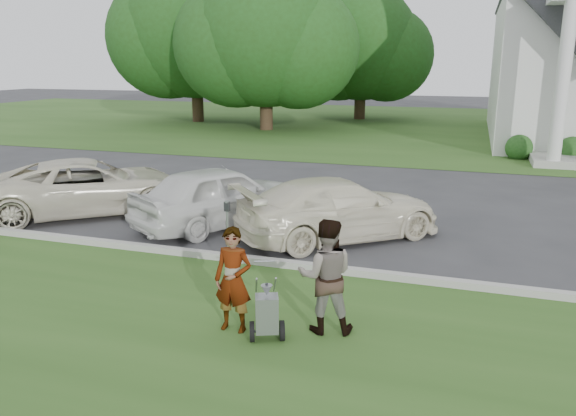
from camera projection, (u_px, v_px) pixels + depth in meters
The scene contains 14 objects.
ground at pixel (260, 276), 10.59m from camera, with size 120.00×120.00×0.00m, color #333335.
grass_strip at pixel (183, 351), 7.83m from camera, with size 80.00×7.00×0.01m, color #2C4F1B.
church_lawn at pixel (413, 125), 35.41m from camera, with size 80.00×30.00×0.01m, color #2C4F1B.
curb at pixel (270, 262), 11.07m from camera, with size 80.00×0.18×0.15m, color #9E9E93.
tree_left at pixel (265, 40), 31.92m from camera, with size 10.63×8.40×9.71m.
tree_far at pixel (195, 33), 36.34m from camera, with size 11.64×9.20×10.73m.
tree_back at pixel (361, 49), 38.17m from camera, with size 9.61×7.60×8.89m.
striping_cart at pixel (267, 315), 8.04m from camera, with size 0.76×1.07×0.93m.
person_left at pixel (233, 281), 8.24m from camera, with size 0.58×0.38×1.59m, color #999999.
person_right at pixel (326, 277), 8.20m from camera, with size 0.84×0.66×1.73m, color #999999.
parking_meter_near at pixel (228, 227), 10.60m from camera, with size 0.10×0.09×1.39m.
car_a at pixel (90, 186), 14.81m from camera, with size 2.40×5.20×1.45m, color beige.
car_b at pixel (220, 195), 13.67m from camera, with size 1.78×4.41×1.50m, color silver.
car_c at pixel (339, 209), 12.67m from camera, with size 1.94×4.76×1.38m, color #EEE7CA.
Camera 1 is at (3.60, -9.26, 3.92)m, focal length 35.00 mm.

